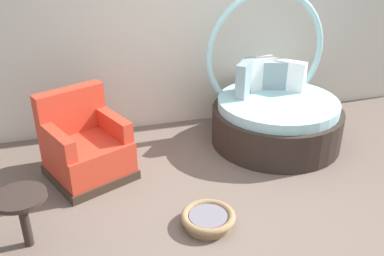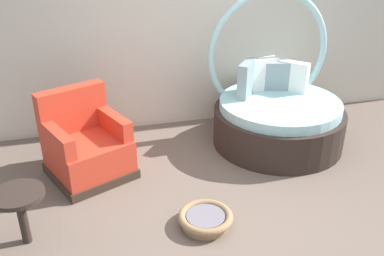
{
  "view_description": "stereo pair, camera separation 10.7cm",
  "coord_description": "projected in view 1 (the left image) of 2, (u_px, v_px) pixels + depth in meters",
  "views": [
    {
      "loc": [
        -1.26,
        -3.1,
        2.57
      ],
      "look_at": [
        -0.13,
        0.82,
        0.55
      ],
      "focal_mm": 39.83,
      "sensor_mm": 36.0,
      "label": 1
    },
    {
      "loc": [
        -1.15,
        -3.13,
        2.57
      ],
      "look_at": [
        -0.13,
        0.82,
        0.55
      ],
      "focal_mm": 39.83,
      "sensor_mm": 36.0,
      "label": 2
    }
  ],
  "objects": [
    {
      "name": "ground_plane",
      "position": [
        229.0,
        214.0,
        4.13
      ],
      "size": [
        8.0,
        8.0,
        0.02
      ],
      "primitive_type": "cube",
      "color": "#66564C"
    },
    {
      "name": "red_armchair",
      "position": [
        85.0,
        148.0,
        4.61
      ],
      "size": [
        1.05,
        1.05,
        0.94
      ],
      "color": "#38281E",
      "rests_on": "ground_plane"
    },
    {
      "name": "side_table",
      "position": [
        21.0,
        204.0,
        3.55
      ],
      "size": [
        0.44,
        0.44,
        0.52
      ],
      "color": "#2D231E",
      "rests_on": "ground_plane"
    },
    {
      "name": "pet_basket",
      "position": [
        208.0,
        219.0,
        3.94
      ],
      "size": [
        0.51,
        0.51,
        0.13
      ],
      "color": "#8E704C",
      "rests_on": "ground_plane"
    },
    {
      "name": "back_wall",
      "position": [
        172.0,
        8.0,
        5.33
      ],
      "size": [
        8.0,
        0.12,
        3.11
      ],
      "primitive_type": "cube",
      "color": "beige",
      "rests_on": "ground_plane"
    },
    {
      "name": "round_daybed",
      "position": [
        275.0,
        111.0,
        5.33
      ],
      "size": [
        1.61,
        1.61,
        1.84
      ],
      "color": "#2D231E",
      "rests_on": "ground_plane"
    }
  ]
}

